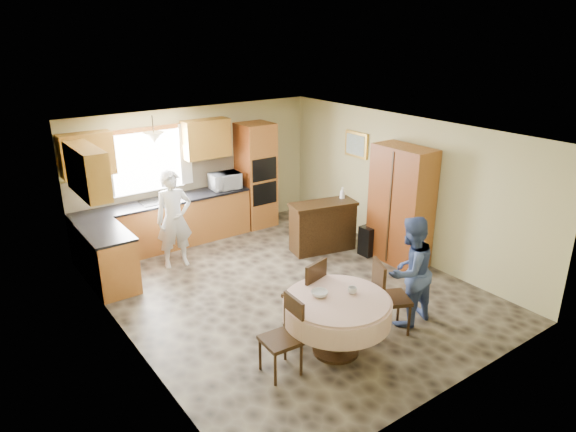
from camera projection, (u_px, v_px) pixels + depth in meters
The scene contains 36 objects.
floor at pixel (288, 289), 8.10m from camera, with size 5.00×6.00×0.01m, color #6F634E.
ceiling at pixel (288, 132), 7.23m from camera, with size 5.00×6.00×0.01m, color white.
wall_back at pixel (197, 172), 9.94m from camera, with size 5.00×0.02×2.50m, color tan.
wall_front at pixel (455, 295), 5.38m from camera, with size 5.00×0.02×2.50m, color tan.
wall_left at pixel (122, 256), 6.29m from camera, with size 0.02×6.00×2.50m, color tan.
wall_right at pixel (403, 186), 9.03m from camera, with size 0.02×6.00×2.50m, color tan.
window at pixel (146, 162), 9.26m from camera, with size 1.40×0.03×1.10m, color white.
curtain_left at pixel (105, 166), 8.79m from camera, with size 0.22×0.02×1.15m, color white.
curtain_right at pixel (186, 154), 9.61m from camera, with size 0.22×0.02×1.15m, color white.
base_cab_back at pixel (166, 225), 9.53m from camera, with size 3.30×0.60×0.88m, color #CE8437.
counter_back at pixel (164, 201), 9.37m from camera, with size 3.30×0.64×0.04m, color black.
base_cab_left at pixel (108, 259), 8.10m from camera, with size 0.60×1.20×0.88m, color #CE8437.
counter_left at pixel (105, 232), 7.94m from camera, with size 0.64×1.20×0.04m, color black.
backsplash at pixel (156, 183), 9.49m from camera, with size 3.30×0.02×0.55m, color #CAB68E.
wall_cab_left at pixel (87, 155), 8.46m from camera, with size 0.85×0.33×0.72m, color #BD822F.
wall_cab_right at pixel (206, 139), 9.67m from camera, with size 0.90×0.33×0.72m, color #BD822F.
wall_cab_side at pixel (87, 171), 7.52m from camera, with size 0.33×1.20×0.72m, color #BD822F.
oven_tower at pixel (256, 175), 10.40m from camera, with size 0.66×0.62×2.12m, color #CE8437.
oven_upper at pixel (265, 170), 10.10m from camera, with size 0.56×0.01×0.45m, color black.
oven_lower at pixel (265, 194), 10.27m from camera, with size 0.56×0.01×0.45m, color black.
pendant at pixel (154, 138), 8.71m from camera, with size 0.36×0.36×0.18m, color beige.
sideboard at pixel (323, 228), 9.39m from camera, with size 1.21×0.50×0.86m, color #38220F.
space_heater at pixel (371, 240), 9.28m from camera, with size 0.39×0.27×0.54m, color black.
cupboard at pixel (401, 205), 8.78m from camera, with size 0.54×1.07×2.04m, color #CE8437.
dining_table at pixel (337, 310), 6.35m from camera, with size 1.34×1.34×0.77m.
chair_left at pixel (286, 332), 6.02m from camera, with size 0.44×0.44×0.96m.
chair_back at pixel (309, 291), 6.89m from camera, with size 0.54×0.54×1.02m.
chair_right at pixel (386, 293), 6.83m from camera, with size 0.59×0.59×1.02m.
framed_picture at pixel (356, 145), 9.73m from camera, with size 0.06×0.59×0.49m.
microwave at pixel (225, 181), 9.96m from camera, with size 0.57×0.39×0.31m, color silver.
person_sink at pixel (174, 219), 8.64m from camera, with size 0.62×0.40×1.69m, color silver.
person_dining at pixel (410, 271), 6.95m from camera, with size 0.76×0.59×1.56m, color #3C4F84.
bowl_sideboard at pixel (312, 207), 9.09m from camera, with size 0.20×0.20×0.05m, color #B2B2B2.
bottle_sideboard at pixel (342, 194), 9.44m from camera, with size 0.10×0.10×0.26m, color silver.
cup_table at pixel (352, 290), 6.39m from camera, with size 0.11×0.11×0.09m, color #B2B2B2.
bowl_table at pixel (319, 294), 6.33m from camera, with size 0.21×0.21×0.07m, color #B2B2B2.
Camera 1 is at (-4.20, -5.83, 3.90)m, focal length 32.00 mm.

